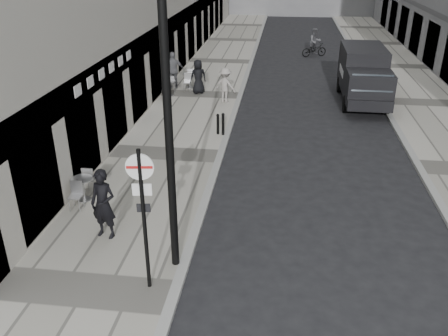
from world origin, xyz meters
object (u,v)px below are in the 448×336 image
at_px(walking_man, 103,204).
at_px(sign_post, 143,203).
at_px(lamppost, 167,106).
at_px(cyclist, 314,46).
at_px(panel_van, 364,73).

bearing_deg(walking_man, sign_post, -35.96).
bearing_deg(lamppost, sign_post, -113.83).
bearing_deg(sign_post, cyclist, 71.89).
bearing_deg(walking_man, panel_van, 70.20).
height_order(walking_man, cyclist, walking_man).
bearing_deg(panel_van, cyclist, 100.84).
bearing_deg(walking_man, cyclist, 86.72).
bearing_deg(walking_man, lamppost, -12.43).
relative_size(lamppost, panel_van, 1.31).
xyz_separation_m(walking_man, cyclist, (6.42, 23.46, -0.32)).
relative_size(walking_man, lamppost, 0.27).
xyz_separation_m(sign_post, cyclist, (4.76, 25.31, -1.52)).
xyz_separation_m(sign_post, lamppost, (0.40, 0.91, 1.81)).
height_order(panel_van, cyclist, panel_van).
distance_m(sign_post, cyclist, 25.80).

